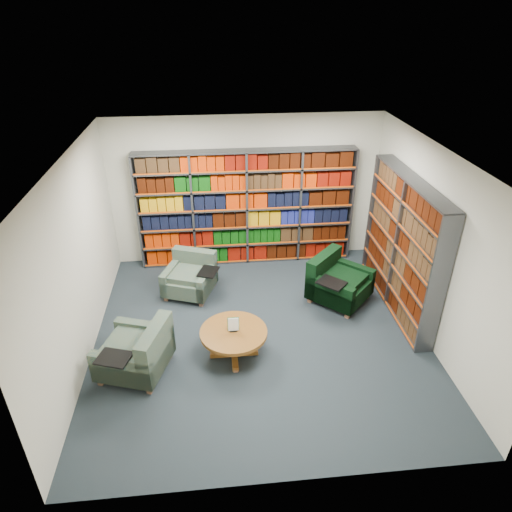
{
  "coord_description": "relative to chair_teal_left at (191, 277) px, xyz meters",
  "views": [
    {
      "loc": [
        -0.63,
        -5.53,
        4.52
      ],
      "look_at": [
        0.0,
        0.6,
        1.05
      ],
      "focal_mm": 32.0,
      "sensor_mm": 36.0,
      "label": 1
    }
  ],
  "objects": [
    {
      "name": "chair_teal_front",
      "position": [
        -0.66,
        -1.97,
        0.03
      ],
      "size": [
        1.08,
        1.13,
        0.78
      ],
      "color": "#052C39",
      "rests_on": "ground"
    },
    {
      "name": "bookshelf_back",
      "position": [
        1.07,
        1.02,
        0.81
      ],
      "size": [
        4.0,
        0.28,
        2.2
      ],
      "color": "#47494F",
      "rests_on": "ground"
    },
    {
      "name": "room_shell",
      "position": [
        1.07,
        -1.33,
        1.11
      ],
      "size": [
        5.02,
        5.02,
        2.82
      ],
      "color": "#1B252A",
      "rests_on": "ground"
    },
    {
      "name": "chair_teal_left",
      "position": [
        0.0,
        0.0,
        0.0
      ],
      "size": [
        1.04,
        1.0,
        0.71
      ],
      "color": "#052C39",
      "rests_on": "ground"
    },
    {
      "name": "coffee_table",
      "position": [
        0.64,
        -1.78,
        0.07
      ],
      "size": [
        0.96,
        0.96,
        0.67
      ],
      "color": "brown",
      "rests_on": "ground"
    },
    {
      "name": "chair_green_right",
      "position": [
        2.45,
        -0.49,
        0.03
      ],
      "size": [
        1.23,
        1.23,
        0.79
      ],
      "color": "black",
      "rests_on": "ground"
    },
    {
      "name": "bookshelf_right",
      "position": [
        3.41,
        -0.73,
        0.81
      ],
      "size": [
        0.28,
        2.5,
        2.2
      ],
      "color": "#47494F",
      "rests_on": "ground"
    }
  ]
}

